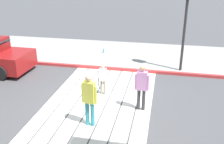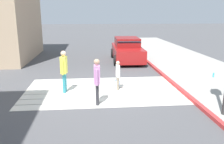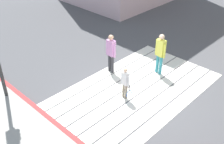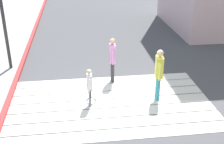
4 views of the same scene
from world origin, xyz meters
name	(u,v)px [view 2 (image 2 of 4)]	position (x,y,z in m)	size (l,w,h in m)	color
ground_plane	(102,90)	(0.00, 0.00, 0.00)	(120.00, 120.00, 0.00)	#4C4C4F
crosswalk_stripes	(102,90)	(0.00, 0.00, 0.01)	(6.40, 3.80, 0.01)	silver
curb_painted	(177,87)	(-3.25, 0.00, 0.07)	(0.16, 40.00, 0.13)	#BC3333
car_parked_near_curb	(127,50)	(-2.00, -6.07, 0.73)	(2.08, 4.35, 1.57)	maroon
water_bottle	(213,75)	(-5.50, -1.16, 0.23)	(0.07, 0.07, 0.22)	#33A5BF
pedestrian_adult_lead	(97,79)	(0.26, 1.55, 0.96)	(0.23, 0.49, 1.65)	#333338
pedestrian_adult_trailing	(64,69)	(1.54, 0.09, 1.00)	(0.27, 0.50, 1.72)	teal
pedestrian_child_with_racket	(118,74)	(-0.66, -0.04, 0.70)	(0.28, 0.39, 1.25)	gray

